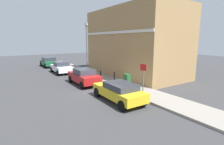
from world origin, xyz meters
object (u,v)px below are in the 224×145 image
object	(u,v)px
bollard_near_cabinet	(114,77)
lamppost	(87,46)
car_red	(84,76)
car_green	(49,62)
street_sign	(143,75)
utility_cabinet	(127,81)
car_yellow	(119,91)
car_white	(61,67)
bollard_far_kerb	(101,75)

from	to	relation	value
bollard_near_cabinet	lamppost	world-z (taller)	lamppost
car_red	car_green	size ratio (longest dim) A/B	0.93
lamppost	street_sign	bearing A→B (deg)	-93.48
car_red	bollard_near_cabinet	bearing A→B (deg)	-121.08
utility_cabinet	lamppost	bearing A→B (deg)	89.02
car_yellow	utility_cabinet	size ratio (longest dim) A/B	3.68
car_white	street_sign	xyz separation A→B (m)	(1.74, -12.45, 0.94)
street_sign	car_white	bearing A→B (deg)	97.96
car_yellow	car_white	world-z (taller)	car_white
car_yellow	car_red	xyz separation A→B (m)	(-0.03, 5.41, 0.06)
street_sign	lamppost	distance (m)	10.22
car_white	utility_cabinet	bearing A→B (deg)	-166.46
car_yellow	car_green	bearing A→B (deg)	1.16
car_yellow	bollard_far_kerb	xyz separation A→B (m)	(1.58, 5.17, 0.01)
car_white	bollard_near_cabinet	bearing A→B (deg)	-162.89
car_yellow	car_red	bearing A→B (deg)	1.83
street_sign	bollard_far_kerb	bearing A→B (deg)	91.53
car_red	bollard_far_kerb	xyz separation A→B (m)	(1.61, -0.24, -0.06)
car_yellow	bollard_near_cabinet	xyz separation A→B (m)	(2.31, 3.92, 0.01)
street_sign	bollard_near_cabinet	bearing A→B (deg)	82.42
bollard_near_cabinet	street_sign	size ratio (longest dim) A/B	0.45
car_yellow	street_sign	world-z (taller)	street_sign
car_white	bollard_far_kerb	size ratio (longest dim) A/B	3.81
car_yellow	car_red	distance (m)	5.41
car_red	car_green	xyz separation A→B (m)	(0.14, 12.99, -0.01)
car_yellow	car_green	xyz separation A→B (m)	(0.11, 18.40, 0.05)
car_yellow	car_green	distance (m)	18.40
car_yellow	utility_cabinet	xyz separation A→B (m)	(2.21, 1.94, -0.02)
car_red	lamppost	distance (m)	5.47
utility_cabinet	bollard_near_cabinet	distance (m)	1.98
car_red	car_green	bearing A→B (deg)	0.68
lamppost	bollard_far_kerb	bearing A→B (deg)	-99.69
car_white	bollard_near_cabinet	size ratio (longest dim) A/B	3.81
car_green	utility_cabinet	world-z (taller)	car_green
car_white	bollard_near_cabinet	xyz separation A→B (m)	(2.32, -8.10, -0.01)
car_green	bollard_far_kerb	distance (m)	13.31
car_green	car_white	bearing A→B (deg)	179.62
car_green	lamppost	distance (m)	9.40
car_red	bollard_far_kerb	distance (m)	1.63
car_red	lamppost	size ratio (longest dim) A/B	0.69
street_sign	lamppost	xyz separation A→B (m)	(0.61, 10.07, 1.64)
car_red	street_sign	size ratio (longest dim) A/B	1.72
utility_cabinet	bollard_far_kerb	size ratio (longest dim) A/B	1.11
car_white	street_sign	size ratio (longest dim) A/B	1.72
car_yellow	lamppost	size ratio (longest dim) A/B	0.74
utility_cabinet	street_sign	distance (m)	2.61
car_red	utility_cabinet	xyz separation A→B (m)	(2.24, -3.47, -0.08)
car_yellow	car_white	bearing A→B (deg)	1.56
car_green	bollard_far_kerb	bearing A→B (deg)	-172.95
bollard_near_cabinet	street_sign	distance (m)	4.50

